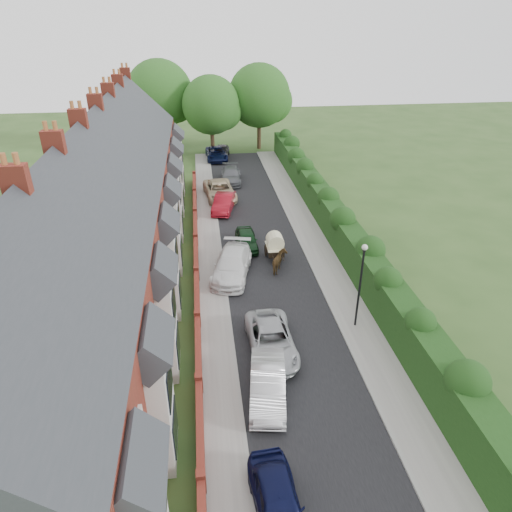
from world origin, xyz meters
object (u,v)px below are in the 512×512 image
Objects in this scene: car_grey at (231,175)px; car_beige at (220,191)px; horse_cart at (275,244)px; car_silver_b at (271,340)px; car_silver_a at (268,384)px; lamppost at (361,276)px; car_white at (232,265)px; horse at (279,262)px; car_green at (246,240)px; car_red at (224,203)px; car_navy at (278,503)px; car_black at (222,151)px.

car_beige is at bearing -103.75° from car_grey.
car_silver_b is at bearing -100.36° from horse_cart.
car_silver_b is (0.65, 3.14, -0.04)m from car_silver_a.
lamppost is 1.16× the size of car_silver_a.
car_white is at bearing -90.97° from car_grey.
car_beige is (-6.40, 20.82, -2.51)m from lamppost.
horse reaches higher than car_silver_b.
car_silver_a reaches higher than car_silver_b.
lamppost is 1.05× the size of car_grey.
car_green is (0.00, 11.92, -0.05)m from car_silver_b.
car_red reaches higher than car_grey.
car_silver_b is 8.07m from car_white.
car_white is 11.32m from car_red.
car_grey is at bearing 66.62° from car_beige.
car_beige is at bearing 104.53° from horse_cart.
horse reaches higher than car_grey.
lamppost reaches higher than car_green.
car_grey is (1.22, 7.60, -0.02)m from car_red.
car_red is at bearing -53.64° from horse.
car_white reaches higher than car_grey.
car_grey is at bearing 99.37° from car_white.
car_beige reaches higher than horse.
lamppost is at bearing -69.30° from horse_cart.
car_beige is 4.79m from car_grey.
car_navy is 18.88m from horse_cart.
car_silver_a is 0.79× the size of car_beige.
car_silver_a is 13.28m from horse_cart.
car_red is 1.61× the size of horse_cart.
horse is (3.03, -11.24, 0.01)m from car_red.
car_silver_a is at bearing -92.63° from car_green.
car_silver_a is 1.18× the size of car_green.
car_red is (-1.22, 7.35, 0.09)m from car_green.
car_white reaches higher than car_navy.
car_red is at bearing 107.92° from horse_cart.
lamppost reaches higher than car_red.
car_navy is 0.83× the size of car_grey.
horse is (1.81, -3.89, 0.09)m from car_green.
car_grey is (1.14, 35.60, 0.02)m from car_navy.
car_grey reaches higher than car_navy.
car_navy is at bearing -88.58° from car_grey.
horse reaches higher than car_red.
car_navy is 0.97× the size of car_black.
car_grey is 1.78× the size of horse_cart.
horse_cart is at bearing 45.01° from car_white.
car_silver_a is at bearing -94.69° from car_beige.
car_black is 1.53× the size of horse_cart.
car_silver_b is 0.90× the size of car_white.
car_beige reaches higher than car_silver_a.
car_grey is at bearing 89.85° from car_green.
lamppost reaches higher than car_silver_a.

